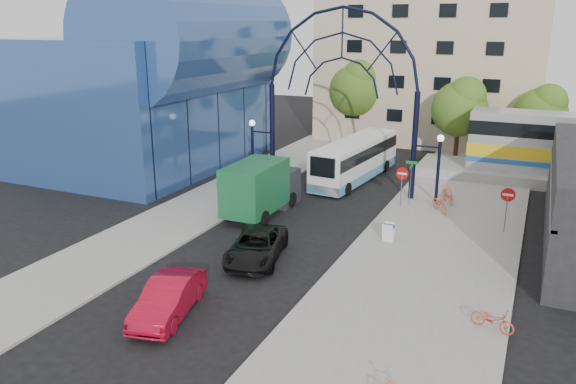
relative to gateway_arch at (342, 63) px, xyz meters
The scene contains 20 objects.
ground 16.41m from the gateway_arch, 90.00° to the right, with size 120.00×120.00×0.00m, color black.
sidewalk_east 15.37m from the gateway_arch, 51.34° to the right, with size 8.00×56.00×0.12m, color gray.
plaza_west 13.36m from the gateway_arch, 129.09° to the right, with size 5.00×50.00×0.12m, color gray.
gateway_arch is the anchor object (origin of this frame).
stop_sign 8.37m from the gateway_arch, 22.63° to the right, with size 0.80×0.07×2.50m.
do_not_enter_sign 13.43m from the gateway_arch, 19.99° to the right, with size 0.76×0.07×2.48m.
street_name_sign 8.38m from the gateway_arch, 15.07° to the right, with size 0.70×0.70×2.80m.
sandwich_board 12.52m from the gateway_arch, 55.09° to the right, with size 0.55×0.61×0.99m.
transit_hall 15.45m from the gateway_arch, behind, with size 16.50×18.00×14.50m.
apartment_block 21.12m from the gateway_arch, 84.55° to the left, with size 20.00×12.10×14.00m.
tree_north_a 13.98m from the gateway_arch, 62.83° to the left, with size 4.48×4.48×7.00m.
tree_north_b 16.72m from the gateway_arch, 103.68° to the left, with size 5.12×5.12×8.00m.
tree_north_c 18.95m from the gateway_arch, 48.96° to the left, with size 4.16×4.16×6.50m.
city_bus 7.70m from the gateway_arch, 86.71° to the left, with size 3.41×10.89×2.95m.
green_truck 9.80m from the gateway_arch, 111.74° to the right, with size 2.57×6.53×3.28m.
black_suv 14.96m from the gateway_arch, 88.53° to the right, with size 2.33×5.06×1.41m, color black.
red_sedan 20.48m from the gateway_arch, 90.94° to the right, with size 1.59×4.55×1.50m, color #A40A21.
bike_near_a 10.89m from the gateway_arch, 15.26° to the right, with size 0.65×1.87×0.98m, color #DE5B2C.
bike_near_b 10.78m from the gateway_arch, ahead, with size 0.52×1.83×1.10m, color orange.
bike_far_a 20.49m from the gateway_arch, 52.90° to the right, with size 0.57×1.65×0.87m, color red.
Camera 1 is at (12.14, -21.01, 11.09)m, focal length 35.00 mm.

